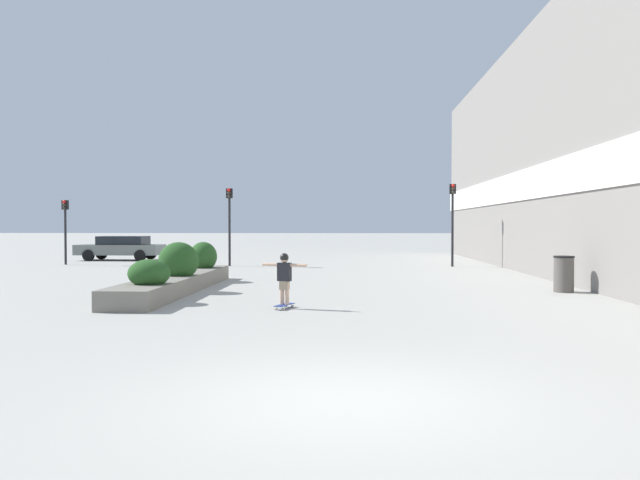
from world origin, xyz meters
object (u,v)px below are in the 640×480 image
(car_center_left, at_px, (121,247))
(traffic_light_far_left, at_px, (65,220))
(trash_bin, at_px, (564,274))
(traffic_light_left, at_px, (229,213))
(traffic_light_right, at_px, (453,211))
(skateboarder, at_px, (284,273))
(skateboard, at_px, (284,306))
(car_leftmost, at_px, (601,245))

(car_center_left, bearing_deg, traffic_light_far_left, 162.02)
(trash_bin, distance_m, traffic_light_left, 16.08)
(traffic_light_far_left, bearing_deg, traffic_light_right, -1.59)
(trash_bin, bearing_deg, traffic_light_right, 97.08)
(car_center_left, xyz_separation_m, traffic_light_right, (17.16, -4.42, 1.86))
(skateboarder, distance_m, traffic_light_far_left, 19.70)
(skateboard, xyz_separation_m, traffic_light_right, (6.16, 14.84, 2.49))
(traffic_light_left, height_order, traffic_light_right, traffic_light_right)
(traffic_light_right, distance_m, traffic_light_far_left, 18.44)
(skateboard, relative_size, traffic_light_far_left, 0.24)
(traffic_light_left, distance_m, traffic_light_right, 10.32)
(skateboarder, distance_m, car_leftmost, 25.79)
(traffic_light_left, xyz_separation_m, traffic_light_far_left, (-8.11, 0.59, -0.31))
(trash_bin, distance_m, car_center_left, 24.07)
(car_center_left, bearing_deg, traffic_light_right, -104.45)
(car_leftmost, height_order, car_center_left, car_leftmost)
(skateboard, distance_m, traffic_light_left, 15.53)
(skateboarder, relative_size, traffic_light_right, 0.31)
(car_center_left, relative_size, traffic_light_left, 1.25)
(trash_bin, bearing_deg, car_leftmost, 65.62)
(trash_bin, relative_size, traffic_light_left, 0.28)
(skateboard, bearing_deg, car_leftmost, 72.85)
(trash_bin, xyz_separation_m, traffic_light_far_left, (-19.79, 11.47, 1.63))
(car_leftmost, height_order, traffic_light_left, traffic_light_left)
(skateboarder, xyz_separation_m, traffic_light_far_left, (-12.27, 15.35, 1.35))
(traffic_light_left, xyz_separation_m, traffic_light_right, (10.32, 0.08, 0.10))
(car_center_left, bearing_deg, traffic_light_left, -123.33)
(skateboard, bearing_deg, traffic_light_left, 124.71)
(skateboard, distance_m, skateboarder, 0.73)
(traffic_light_right, bearing_deg, trash_bin, -82.92)
(traffic_light_right, bearing_deg, car_center_left, 165.55)
(skateboard, distance_m, car_leftmost, 25.80)
(traffic_light_right, height_order, traffic_light_far_left, traffic_light_right)
(car_leftmost, distance_m, traffic_light_right, 10.99)
(car_leftmost, bearing_deg, traffic_light_far_left, -78.71)
(skateboarder, relative_size, trash_bin, 1.14)
(traffic_light_far_left, bearing_deg, traffic_light_left, -4.13)
(skateboard, relative_size, skateboarder, 0.65)
(car_leftmost, xyz_separation_m, traffic_light_left, (-19.37, -6.07, 1.64))
(car_leftmost, bearing_deg, skateboard, -36.11)
(car_leftmost, relative_size, traffic_light_far_left, 1.30)
(car_center_left, bearing_deg, car_leftmost, -86.57)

